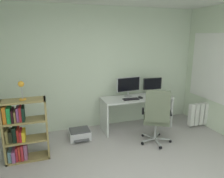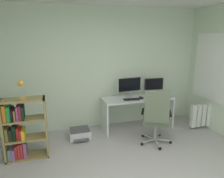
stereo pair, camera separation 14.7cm
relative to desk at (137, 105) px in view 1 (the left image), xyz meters
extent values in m
cube|color=silver|center=(-0.75, 0.44, 0.80)|extent=(4.67, 0.10, 2.68)
cube|color=white|center=(1.58, -0.43, 0.85)|extent=(0.01, 1.12, 1.38)
cube|color=white|center=(1.57, -0.43, 0.85)|extent=(0.02, 1.20, 1.46)
cube|color=silver|center=(0.00, 0.00, 0.17)|extent=(1.57, 0.58, 0.04)
cube|color=silver|center=(-0.77, 0.00, -0.20)|extent=(0.04, 0.56, 0.69)
cube|color=silver|center=(0.77, 0.00, -0.20)|extent=(0.04, 0.56, 0.69)
cylinder|color=#B2B5B7|center=(-0.16, 0.12, 0.19)|extent=(0.18, 0.18, 0.01)
cylinder|color=#B2B5B7|center=(-0.16, 0.12, 0.26)|extent=(0.03, 0.03, 0.12)
cube|color=#B7BABC|center=(-0.16, 0.12, 0.46)|extent=(0.58, 0.09, 0.32)
cube|color=black|center=(-0.16, 0.10, 0.46)|extent=(0.53, 0.06, 0.30)
cylinder|color=#B2B5B7|center=(0.45, 0.12, 0.19)|extent=(0.18, 0.18, 0.01)
cylinder|color=#B2B5B7|center=(0.45, 0.12, 0.26)|extent=(0.03, 0.03, 0.12)
cube|color=black|center=(0.45, 0.12, 0.43)|extent=(0.44, 0.07, 0.27)
cube|color=black|center=(0.45, 0.10, 0.43)|extent=(0.41, 0.04, 0.24)
cube|color=black|center=(-0.20, -0.13, 0.20)|extent=(0.35, 0.16, 0.02)
cube|color=black|center=(0.04, -0.11, 0.20)|extent=(0.07, 0.10, 0.03)
cube|color=#B7BABC|center=(0.21, -0.81, -0.47)|extent=(0.28, 0.17, 0.02)
sphere|color=black|center=(0.34, -0.88, -0.51)|extent=(0.06, 0.06, 0.06)
cube|color=#B7BABC|center=(0.18, -0.63, -0.47)|extent=(0.24, 0.23, 0.02)
sphere|color=black|center=(0.29, -0.53, -0.51)|extent=(0.06, 0.06, 0.06)
cube|color=#B7BABC|center=(0.01, -0.60, -0.47)|extent=(0.16, 0.28, 0.02)
sphere|color=black|center=(-0.06, -0.47, -0.51)|extent=(0.06, 0.06, 0.06)
cube|color=#B7BABC|center=(-0.07, -0.76, -0.47)|extent=(0.30, 0.08, 0.02)
sphere|color=black|center=(-0.22, -0.78, -0.51)|extent=(0.06, 0.06, 0.06)
cube|color=#B7BABC|center=(0.05, -0.89, -0.47)|extent=(0.08, 0.30, 0.02)
sphere|color=black|center=(0.02, -1.03, -0.51)|extent=(0.06, 0.06, 0.06)
cylinder|color=#B7BABC|center=(0.07, -0.74, -0.29)|extent=(0.04, 0.04, 0.36)
cube|color=#636C55|center=(0.07, -0.74, -0.06)|extent=(0.63, 0.62, 0.10)
cube|color=#636C55|center=(-0.04, -0.97, 0.28)|extent=(0.42, 0.27, 0.59)
cube|color=black|center=(-0.15, -0.62, 0.09)|extent=(0.18, 0.30, 0.03)
cube|color=black|center=(0.30, -0.86, 0.09)|extent=(0.18, 0.30, 0.03)
cube|color=#95804A|center=(-2.63, -0.58, -0.01)|extent=(0.03, 0.28, 1.06)
cube|color=#95804A|center=(-1.96, -0.58, -0.01)|extent=(0.03, 0.28, 1.06)
cube|color=#95804A|center=(-2.30, -0.58, 0.50)|extent=(0.70, 0.28, 0.03)
cube|color=#95804A|center=(-2.30, -0.58, -0.53)|extent=(0.70, 0.28, 0.03)
cube|color=#95804A|center=(-2.30, -0.58, -0.18)|extent=(0.64, 0.28, 0.03)
cube|color=#95804A|center=(-2.30, -0.58, 0.16)|extent=(0.64, 0.28, 0.03)
cube|color=#66909D|center=(-2.58, -0.59, -0.42)|extent=(0.05, 0.21, 0.19)
cube|color=#975490|center=(-2.52, -0.59, -0.42)|extent=(0.06, 0.26, 0.19)
cube|color=#BD2836|center=(-2.47, -0.59, -0.39)|extent=(0.03, 0.21, 0.24)
cube|color=red|center=(-2.43, -0.57, -0.38)|extent=(0.03, 0.24, 0.26)
cube|color=#BB2D39|center=(-2.38, -0.58, -0.37)|extent=(0.04, 0.23, 0.27)
cube|color=#9C5A84|center=(-2.33, -0.58, -0.37)|extent=(0.05, 0.23, 0.27)
cube|color=olive|center=(-2.58, -0.58, -0.06)|extent=(0.04, 0.21, 0.22)
cube|color=black|center=(-2.53, -0.58, -0.07)|extent=(0.05, 0.21, 0.19)
cube|color=black|center=(-2.47, -0.59, -0.04)|extent=(0.05, 0.22, 0.25)
cube|color=red|center=(-2.42, -0.58, -0.06)|extent=(0.03, 0.22, 0.21)
cube|color=red|center=(-2.38, -0.58, -0.08)|extent=(0.03, 0.25, 0.17)
cube|color=yellow|center=(-2.34, -0.59, -0.08)|extent=(0.05, 0.24, 0.17)
cube|color=orange|center=(-2.58, -0.58, 0.31)|extent=(0.05, 0.23, 0.28)
cube|color=#218F42|center=(-2.52, -0.58, 0.30)|extent=(0.06, 0.23, 0.25)
cube|color=black|center=(-2.47, -0.59, 0.28)|extent=(0.03, 0.26, 0.21)
cube|color=olive|center=(-2.43, -0.59, 0.27)|extent=(0.03, 0.23, 0.18)
cube|color=#864481|center=(-2.39, -0.57, 0.29)|extent=(0.03, 0.22, 0.23)
cube|color=#B8272F|center=(-2.35, -0.58, 0.30)|extent=(0.03, 0.21, 0.24)
cube|color=black|center=(-2.31, -0.59, 0.29)|extent=(0.04, 0.23, 0.23)
cylinder|color=gold|center=(-2.29, -0.58, 0.53)|extent=(0.11, 0.11, 0.02)
cylinder|color=silver|center=(-2.29, -0.58, 0.64)|extent=(0.01, 0.01, 0.22)
sphere|color=gold|center=(-2.30, -0.58, 0.78)|extent=(0.09, 0.09, 0.09)
cube|color=silver|center=(-1.33, -0.12, -0.46)|extent=(0.43, 0.35, 0.17)
cube|color=#4C4C51|center=(-1.33, -0.12, -0.36)|extent=(0.39, 0.32, 0.02)
cube|color=#4C4C51|center=(-1.33, -0.33, -0.49)|extent=(0.30, 0.10, 0.01)
cube|color=white|center=(1.16, -0.43, -0.23)|extent=(0.10, 0.10, 0.51)
cube|color=white|center=(1.29, -0.43, -0.23)|extent=(0.10, 0.10, 0.51)
cube|color=white|center=(1.42, -0.43, -0.23)|extent=(0.10, 0.10, 0.51)
cube|color=white|center=(1.55, -0.43, -0.23)|extent=(0.10, 0.10, 0.51)
cube|color=white|center=(1.68, -0.43, -0.23)|extent=(0.10, 0.10, 0.51)
cube|color=white|center=(1.80, -0.43, -0.23)|extent=(0.10, 0.10, 0.51)
camera|label=1|loc=(-1.97, -4.13, 1.53)|focal=34.04mm
camera|label=2|loc=(-1.83, -4.17, 1.53)|focal=34.04mm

